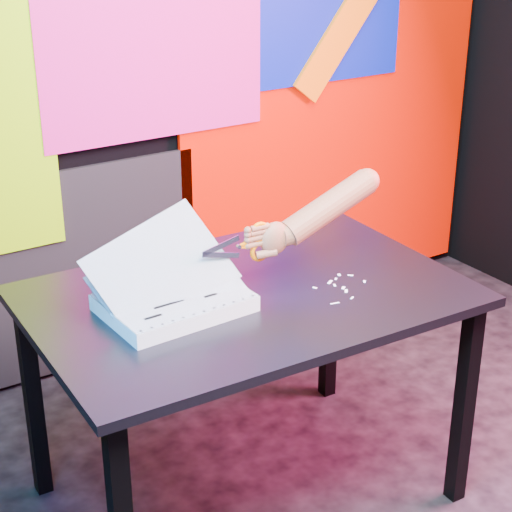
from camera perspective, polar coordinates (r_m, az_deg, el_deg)
room at (r=2.37m, az=15.08°, el=9.92°), size 3.01×3.01×2.71m
backdrop at (r=3.61m, az=-2.15°, el=8.80°), size 2.88×0.05×2.08m
work_table at (r=2.61m, az=-0.61°, el=-4.02°), size 1.31×0.90×0.75m
printout_stack at (r=2.46m, az=-5.49°, el=-3.00°), size 0.45×0.31×0.30m
scissors at (r=2.53m, az=-0.05°, el=0.89°), size 0.23×0.02×0.13m
hand_forearm at (r=2.63m, az=4.26°, el=2.96°), size 0.47×0.10×0.22m
paper_clippings at (r=2.62m, az=5.62°, el=-1.99°), size 0.19×0.16×0.00m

